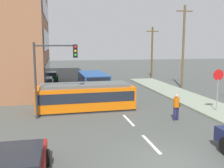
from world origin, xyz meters
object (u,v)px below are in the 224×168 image
object	(u,v)px
parked_sedan_furthest	(50,76)
stop_sign	(218,81)
streetcar_tram	(85,96)
utility_pole_far	(152,51)
parked_sedan_near	(17,167)
city_bus	(93,80)
parked_sedan_far	(45,83)
pedestrian_crossing	(176,105)
parked_sedan_mid	(51,93)
traffic_light_mast	(53,65)
utility_pole_mid	(183,46)

from	to	relation	value
parked_sedan_furthest	stop_sign	world-z (taller)	stop_sign
streetcar_tram	utility_pole_far	xyz separation A→B (m)	(11.32, 16.59, 2.76)
parked_sedan_near	utility_pole_far	world-z (taller)	utility_pole_far
parked_sedan_furthest	stop_sign	bearing A→B (deg)	-57.99
parked_sedan_near	utility_pole_far	distance (m)	30.27
city_bus	parked_sedan_far	bearing A→B (deg)	158.40
parked_sedan_far	stop_sign	xyz separation A→B (m)	(12.20, -12.72, 1.57)
pedestrian_crossing	parked_sedan_mid	distance (m)	11.04
city_bus	parked_sedan_mid	bearing A→B (deg)	-135.84
traffic_light_mast	utility_pole_mid	xyz separation A→B (m)	(13.61, 9.18, 1.19)
streetcar_tram	utility_pole_mid	xyz separation A→B (m)	(11.43, 7.49, 3.59)
city_bus	pedestrian_crossing	distance (m)	12.43
parked_sedan_furthest	traffic_light_mast	world-z (taller)	traffic_light_mast
utility_pole_mid	parked_sedan_near	bearing A→B (deg)	-130.59
streetcar_tram	traffic_light_mast	distance (m)	3.66
parked_sedan_near	utility_pole_far	bearing A→B (deg)	60.91
parked_sedan_mid	parked_sedan_far	xyz separation A→B (m)	(-0.78, 6.09, -0.00)
stop_sign	utility_pole_far	distance (m)	19.47
utility_pole_mid	streetcar_tram	bearing A→B (deg)	-146.76
stop_sign	utility_pole_mid	world-z (taller)	utility_pole_mid
traffic_light_mast	utility_pole_mid	distance (m)	16.46
parked_sedan_mid	parked_sedan_furthest	world-z (taller)	same
pedestrian_crossing	parked_sedan_far	bearing A→B (deg)	121.76
utility_pole_mid	parked_sedan_mid	bearing A→B (deg)	-165.83
stop_sign	parked_sedan_near	bearing A→B (deg)	-149.98
parked_sedan_furthest	parked_sedan_far	bearing A→B (deg)	-93.62
parked_sedan_mid	utility_pole_mid	world-z (taller)	utility_pole_mid
stop_sign	traffic_light_mast	world-z (taller)	traffic_light_mast
city_bus	parked_sedan_mid	xyz separation A→B (m)	(-4.23, -4.11, -0.40)
pedestrian_crossing	traffic_light_mast	bearing A→B (deg)	163.96
parked_sedan_mid	utility_pole_mid	distance (m)	14.94
streetcar_tram	parked_sedan_far	bearing A→B (deg)	108.27
city_bus	utility_pole_far	distance (m)	13.14
streetcar_tram	parked_sedan_furthest	xyz separation A→B (m)	(-2.93, 16.22, -0.36)
traffic_light_mast	streetcar_tram	bearing A→B (deg)	37.72
utility_pole_mid	utility_pole_far	distance (m)	9.13
parked_sedan_near	stop_sign	xyz separation A→B (m)	(12.20, 7.05, 1.57)
streetcar_tram	pedestrian_crossing	distance (m)	6.52
streetcar_tram	parked_sedan_far	xyz separation A→B (m)	(-3.32, 10.05, -0.37)
traffic_light_mast	parked_sedan_near	bearing A→B (deg)	-98.07
city_bus	parked_sedan_furthest	distance (m)	9.38
utility_pole_far	parked_sedan_near	bearing A→B (deg)	-119.09
parked_sedan_furthest	stop_sign	size ratio (longest dim) A/B	1.47
pedestrian_crossing	utility_pole_far	xyz separation A→B (m)	(6.04, 20.42, 2.81)
parked_sedan_mid	traffic_light_mast	xyz separation A→B (m)	(0.36, -5.65, 2.77)
parked_sedan_far	pedestrian_crossing	bearing A→B (deg)	-58.24
traffic_light_mast	utility_pole_far	bearing A→B (deg)	53.55
city_bus	pedestrian_crossing	xyz separation A→B (m)	(3.59, -11.90, -0.08)
streetcar_tram	stop_sign	xyz separation A→B (m)	(8.88, -2.67, 1.21)
parked_sedan_far	utility_pole_far	xyz separation A→B (m)	(14.63, 6.54, 3.13)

